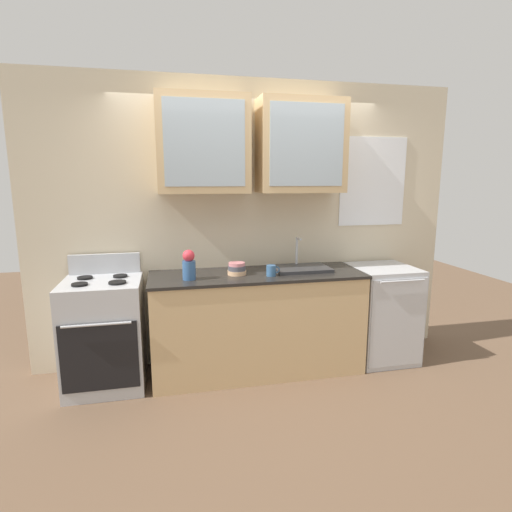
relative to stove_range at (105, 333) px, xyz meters
name	(u,v)px	position (x,y,z in m)	size (l,w,h in m)	color
ground_plane	(257,369)	(1.34, 0.00, -0.47)	(10.00, 10.00, 0.00)	brown
back_wall_unit	(251,202)	(1.35, 0.31, 1.08)	(4.11, 0.45, 2.68)	beige
counter	(257,322)	(1.34, 0.00, -0.01)	(1.93, 0.66, 0.93)	tan
stove_range	(105,333)	(0.00, 0.00, 0.00)	(0.64, 0.66, 1.11)	silver
sink_faucet	(301,268)	(1.77, 0.04, 0.48)	(0.51, 0.36, 0.29)	#2D2D30
bowl_stack	(237,269)	(1.15, -0.01, 0.51)	(0.17, 0.17, 0.11)	#E0AD7F
vase	(189,265)	(0.73, -0.10, 0.58)	(0.11, 0.11, 0.26)	#33598C
cup_near_sink	(271,271)	(1.44, -0.13, 0.51)	(0.12, 0.08, 0.10)	#38608C
dishwasher	(381,313)	(2.61, 0.00, -0.01)	(0.58, 0.65, 0.93)	silver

